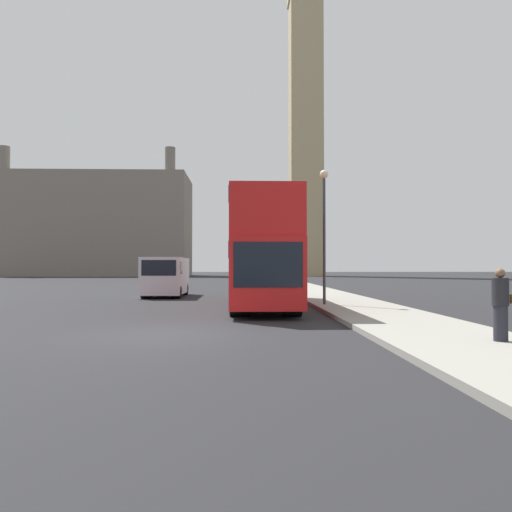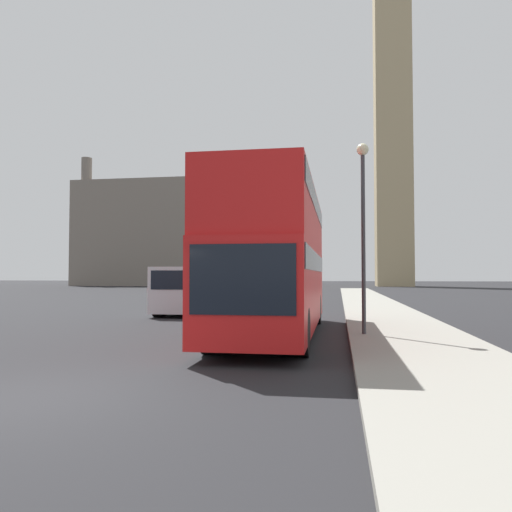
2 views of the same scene
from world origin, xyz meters
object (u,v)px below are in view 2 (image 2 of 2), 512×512
at_px(clock_tower, 392,78).
at_px(red_double_decker_bus, 276,255).
at_px(street_lamp, 363,208).
at_px(white_van, 188,289).

relative_size(clock_tower, red_double_decker_bus, 6.17).
height_order(red_double_decker_bus, street_lamp, street_lamp).
relative_size(red_double_decker_bus, white_van, 2.16).
bearing_deg(street_lamp, clock_tower, 83.18).
bearing_deg(white_van, red_double_decker_bus, -55.76).
bearing_deg(street_lamp, red_double_decker_bus, 172.99).
distance_m(clock_tower, white_van, 73.43).
bearing_deg(red_double_decker_bus, clock_tower, 81.02).
distance_m(clock_tower, red_double_decker_bus, 78.63).
xyz_separation_m(clock_tower, red_double_decker_bus, (-11.15, -70.58, -32.81)).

